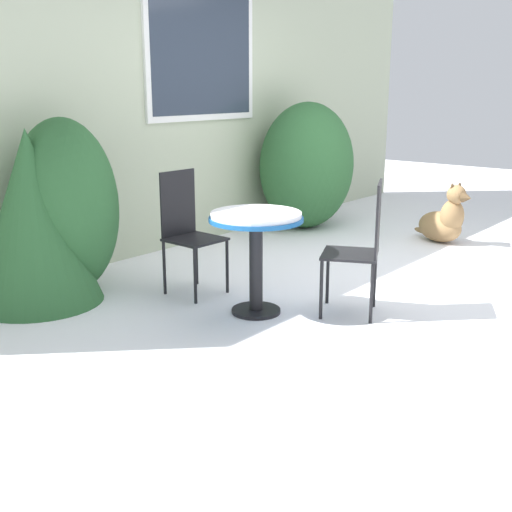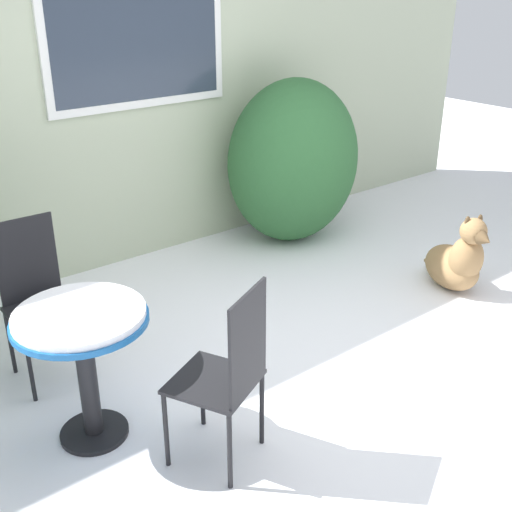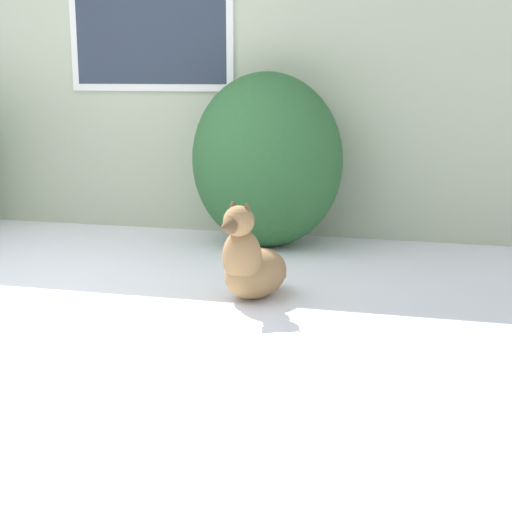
{
  "view_description": "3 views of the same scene",
  "coord_description": "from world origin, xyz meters",
  "px_view_note": "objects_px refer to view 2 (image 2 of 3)",
  "views": [
    {
      "loc": [
        -4.63,
        -2.43,
        1.57
      ],
      "look_at": [
        -1.3,
        0.31,
        0.42
      ],
      "focal_mm": 45.0,
      "sensor_mm": 36.0,
      "label": 1
    },
    {
      "loc": [
        -2.29,
        -2.28,
        2.21
      ],
      "look_at": [
        0.0,
        0.6,
        0.55
      ],
      "focal_mm": 45.0,
      "sensor_mm": 36.0,
      "label": 2
    },
    {
      "loc": [
        2.78,
        -4.41,
        1.4
      ],
      "look_at": [
        1.57,
        0.21,
        0.27
      ],
      "focal_mm": 55.0,
      "sensor_mm": 36.0,
      "label": 3
    }
  ],
  "objects_px": {
    "patio_chair_near_table": "(38,295)",
    "dog": "(457,262)",
    "patio_table": "(83,339)",
    "patio_chair_far_side": "(228,372)"
  },
  "relations": [
    {
      "from": "patio_table",
      "to": "patio_chair_far_side",
      "type": "distance_m",
      "value": 0.73
    },
    {
      "from": "patio_chair_near_table",
      "to": "dog",
      "type": "relative_size",
      "value": 1.33
    },
    {
      "from": "patio_table",
      "to": "dog",
      "type": "xyz_separation_m",
      "value": [
        2.85,
        -0.16,
        -0.35
      ]
    },
    {
      "from": "patio_chair_near_table",
      "to": "patio_chair_far_side",
      "type": "distance_m",
      "value": 1.35
    },
    {
      "from": "patio_table",
      "to": "patio_chair_far_side",
      "type": "relative_size",
      "value": 0.77
    },
    {
      "from": "patio_chair_far_side",
      "to": "dog",
      "type": "distance_m",
      "value": 2.45
    },
    {
      "from": "dog",
      "to": "patio_table",
      "type": "bearing_deg",
      "value": -163.55
    },
    {
      "from": "patio_chair_near_table",
      "to": "patio_chair_far_side",
      "type": "xyz_separation_m",
      "value": [
        0.4,
        -1.29,
        0.0
      ]
    },
    {
      "from": "patio_chair_near_table",
      "to": "dog",
      "type": "height_order",
      "value": "patio_chair_near_table"
    },
    {
      "from": "patio_chair_far_side",
      "to": "patio_table",
      "type": "bearing_deg",
      "value": -78.33
    }
  ]
}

